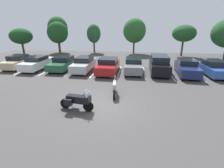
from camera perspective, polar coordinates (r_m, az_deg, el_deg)
name	(u,v)px	position (r m, az deg, el deg)	size (l,w,h in m)	color
ground	(100,105)	(10.64, -4.03, -7.24)	(44.00, 44.00, 0.10)	#423F3F
motorcycle_touring	(77,100)	(9.88, -11.83, -5.52)	(2.10, 0.97, 1.33)	black
motorcycle_second	(115,88)	(11.71, 0.89, -1.37)	(0.62, 2.12, 1.28)	black
parking_stripes	(107,71)	(17.99, -1.64, 4.35)	(23.87, 4.99, 0.01)	silver
car_champagne	(18,62)	(22.38, -29.67, 6.71)	(1.92, 4.31, 1.47)	#C1B289
car_white	(37,63)	(20.66, -24.46, 6.64)	(1.90, 4.53, 1.44)	white
car_green	(63,63)	(19.60, -16.60, 6.92)	(1.97, 4.49, 1.41)	#235638
car_silver	(84,64)	(18.46, -9.68, 6.81)	(1.76, 4.63, 1.49)	#B7B7BC
car_red	(108,66)	(17.51, -1.36, 6.40)	(2.01, 4.76, 1.51)	maroon
car_grey	(133,65)	(17.94, 7.37, 6.50)	(1.78, 4.74, 1.42)	slate
car_black	(159,65)	(17.90, 15.96, 6.48)	(1.96, 4.72, 1.82)	black
car_navy	(187,68)	(18.26, 24.43, 5.20)	(2.13, 4.70, 1.52)	navy
car_blue	(214,68)	(19.33, 31.70, 4.70)	(2.11, 4.34, 1.49)	#2D519E
tree_far_right	(134,31)	(29.86, 7.76, 17.75)	(3.84, 3.84, 5.88)	#4C3823
tree_right	(58,33)	(28.58, -18.27, 16.49)	(3.19, 3.19, 5.28)	#4C3823
tree_center_right	(21,36)	(31.94, -28.89, 14.23)	(3.56, 3.56, 4.29)	#4C3823
tree_center	(184,33)	(29.18, 23.63, 15.71)	(3.58, 3.58, 4.83)	#4C3823
tree_left	(58,28)	(33.16, -18.24, 17.95)	(3.52, 3.52, 6.22)	#4C3823
tree_center_left	(94,34)	(31.03, -6.33, 16.86)	(2.46, 2.46, 4.92)	#4C3823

